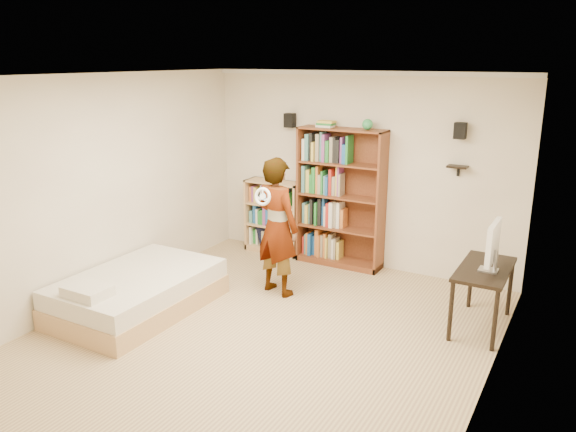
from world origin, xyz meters
name	(u,v)px	position (x,y,z in m)	size (l,w,h in m)	color
ground	(266,333)	(0.00, 0.00, 0.00)	(4.50, 5.00, 0.01)	tan
room_shell	(264,173)	(0.00, 0.00, 1.76)	(4.52, 5.02, 2.71)	#EFE6CC
crown_molding	(263,79)	(0.00, 0.00, 2.67)	(4.50, 5.00, 0.06)	silver
speaker_left	(290,120)	(-1.05, 2.40, 2.00)	(0.14, 0.12, 0.20)	black
speaker_right	(460,131)	(1.35, 2.40, 2.00)	(0.14, 0.12, 0.20)	black
wall_shelf	(457,167)	(1.35, 2.41, 1.55)	(0.25, 0.16, 0.03)	black
tall_bookshelf	(341,198)	(-0.19, 2.32, 0.97)	(1.23, 0.36, 1.95)	brown
low_bookshelf	(274,217)	(-1.29, 2.34, 0.55)	(0.88, 0.33, 1.10)	#DAB175
computer_desk	(482,298)	(1.97, 1.28, 0.35)	(0.51, 1.02, 0.70)	black
imac	(491,247)	(2.02, 1.20, 0.96)	(0.11, 0.53, 0.53)	white
daybed	(138,287)	(-1.61, -0.23, 0.28)	(1.24, 1.91, 0.56)	silver
person	(277,227)	(-0.45, 1.02, 0.86)	(0.63, 0.41, 1.73)	black
wii_wheel	(263,197)	(-0.45, 0.69, 1.31)	(0.22, 0.22, 0.04)	white
navy_bag	(269,236)	(-1.39, 2.35, 0.22)	(0.32, 0.21, 0.43)	black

